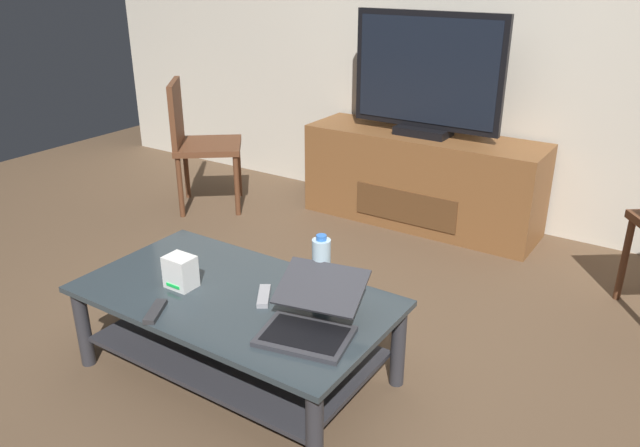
{
  "coord_description": "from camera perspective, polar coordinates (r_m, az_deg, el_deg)",
  "views": [
    {
      "loc": [
        1.34,
        -1.78,
        1.62
      ],
      "look_at": [
        -0.06,
        0.35,
        0.54
      ],
      "focal_mm": 34.71,
      "sensor_mm": 36.0,
      "label": 1
    }
  ],
  "objects": [
    {
      "name": "media_cabinet",
      "position": [
        4.11,
        9.32,
        4.05
      ],
      "size": [
        1.54,
        0.46,
        0.61
      ],
      "color": "brown",
      "rests_on": "ground"
    },
    {
      "name": "side_chair",
      "position": [
        4.37,
        -11.37,
        7.75
      ],
      "size": [
        0.62,
        0.62,
        0.89
      ],
      "color": "#59331E",
      "rests_on": "ground"
    },
    {
      "name": "laptop",
      "position": [
        2.25,
        -0.76,
        -8.49
      ],
      "size": [
        0.39,
        0.45,
        0.17
      ],
      "color": "#333338",
      "rests_on": "coffee_table"
    },
    {
      "name": "coffee_table",
      "position": [
        2.59,
        -7.78,
        -8.67
      ],
      "size": [
        1.28,
        0.71,
        0.39
      ],
      "color": "#2D383D",
      "rests_on": "ground"
    },
    {
      "name": "television",
      "position": [
        3.93,
        9.82,
        13.15
      ],
      "size": [
        0.97,
        0.2,
        0.75
      ],
      "color": "black",
      "rests_on": "media_cabinet"
    },
    {
      "name": "tv_remote",
      "position": [
        2.45,
        -14.94,
        -7.84
      ],
      "size": [
        0.12,
        0.16,
        0.02
      ],
      "primitive_type": "cube",
      "rotation": [
        0.0,
        0.0,
        0.5
      ],
      "color": "#2D2D30",
      "rests_on": "coffee_table"
    },
    {
      "name": "water_bottle_near",
      "position": [
        2.42,
        0.13,
        -4.15
      ],
      "size": [
        0.07,
        0.07,
        0.27
      ],
      "color": "silver",
      "rests_on": "coffee_table"
    },
    {
      "name": "ground_plane",
      "position": [
        2.76,
        -3.1,
        -13.01
      ],
      "size": [
        7.68,
        7.68,
        0.0
      ],
      "primitive_type": "plane",
      "color": "brown"
    },
    {
      "name": "cell_phone",
      "position": [
        2.62,
        -1.96,
        -4.97
      ],
      "size": [
        0.1,
        0.15,
        0.01
      ],
      "primitive_type": "cube",
      "rotation": [
        0.0,
        0.0,
        0.21
      ],
      "color": "black",
      "rests_on": "coffee_table"
    },
    {
      "name": "back_wall",
      "position": [
        4.13,
        15.1,
        19.25
      ],
      "size": [
        6.4,
        0.12,
        2.8
      ],
      "primitive_type": "cube",
      "color": "beige",
      "rests_on": "ground"
    },
    {
      "name": "soundbar_remote",
      "position": [
        2.48,
        -5.2,
        -6.67
      ],
      "size": [
        0.12,
        0.16,
        0.02
      ],
      "primitive_type": "cube",
      "rotation": [
        0.0,
        0.0,
        0.58
      ],
      "color": "#99999E",
      "rests_on": "coffee_table"
    },
    {
      "name": "router_box",
      "position": [
        2.59,
        -12.74,
        -4.36
      ],
      "size": [
        0.12,
        0.1,
        0.14
      ],
      "color": "white",
      "rests_on": "coffee_table"
    }
  ]
}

